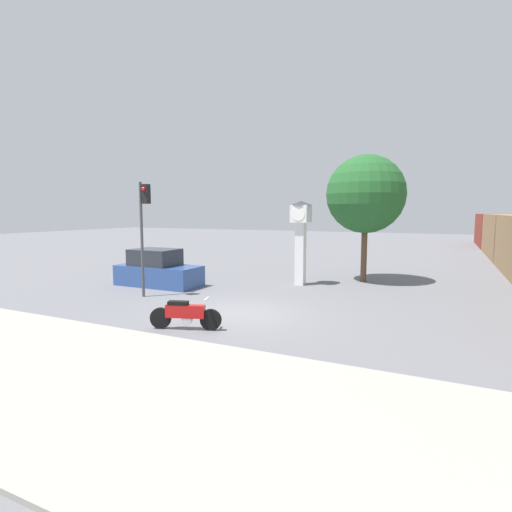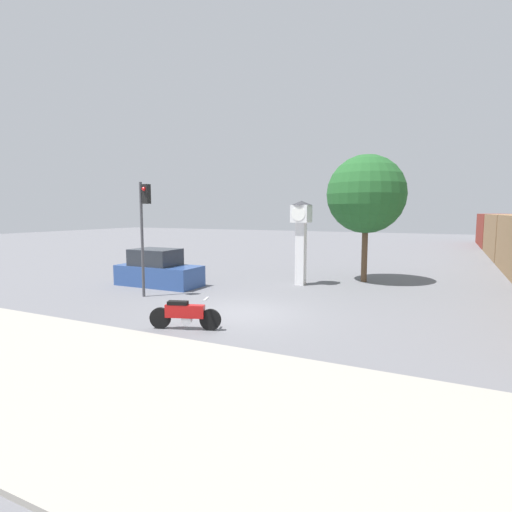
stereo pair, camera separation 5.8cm
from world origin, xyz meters
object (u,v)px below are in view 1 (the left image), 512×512
object	(u,v)px
clock_tower	(301,229)
street_tree	(366,194)
traffic_light	(144,219)
motorcycle	(185,314)
parked_car	(158,270)

from	to	relation	value
clock_tower	street_tree	distance (m)	3.92
clock_tower	traffic_light	size ratio (longest dim) A/B	0.86
motorcycle	clock_tower	xyz separation A→B (m)	(0.68, 8.74, 2.27)
traffic_light	parked_car	bearing A→B (deg)	118.25
traffic_light	clock_tower	bearing A→B (deg)	48.03
motorcycle	clock_tower	size ratio (longest dim) A/B	0.52
motorcycle	traffic_light	xyz separation A→B (m)	(-4.31, 3.20, 2.82)
clock_tower	parked_car	distance (m)	7.30
street_tree	parked_car	bearing A→B (deg)	-148.17
clock_tower	street_tree	xyz separation A→B (m)	(2.66, 2.30, 1.74)
street_tree	parked_car	xyz separation A→B (m)	(-8.89, -5.52, -3.74)
clock_tower	traffic_light	xyz separation A→B (m)	(-4.99, -5.54, 0.55)
clock_tower	parked_car	bearing A→B (deg)	-152.71
motorcycle	street_tree	world-z (taller)	street_tree
clock_tower	traffic_light	bearing A→B (deg)	-131.97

